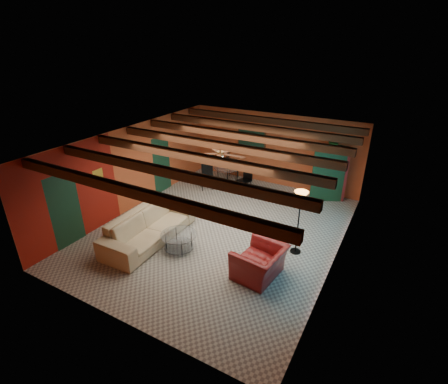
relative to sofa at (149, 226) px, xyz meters
The scene contains 11 objects.
room 2.86m from the sofa, 46.08° to the left, with size 6.52×8.01×2.71m.
sofa is the anchor object (origin of this frame).
armchair 3.29m from the sofa, ahead, with size 1.17×1.02×0.76m, color maroon.
coffee_table 1.01m from the sofa, ahead, with size 0.96×0.96×0.49m, color white, non-canonical shape.
dining_table 4.29m from the sofa, 88.29° to the left, with size 2.09×2.09×1.09m, color white, non-canonical shape.
armoire 6.31m from the sofa, 54.36° to the left, with size 1.03×0.51×1.81m, color maroon.
floor_lamp 4.02m from the sofa, 20.67° to the left, with size 0.35×0.35×1.77m, color black, non-canonical shape.
ceiling_fan 2.80m from the sofa, 43.91° to the left, with size 1.50×1.50×0.44m, color #472614, non-canonical shape.
painting 5.54m from the sofa, 84.01° to the left, with size 1.05×0.03×0.65m, color black.
potted_plant 6.50m from the sofa, 54.36° to the left, with size 0.47×0.41×0.53m, color #26661E.
vase 4.36m from the sofa, 88.29° to the left, with size 0.17×0.17×0.18m, color orange.
Camera 1 is at (4.22, -7.37, 5.18)m, focal length 26.90 mm.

